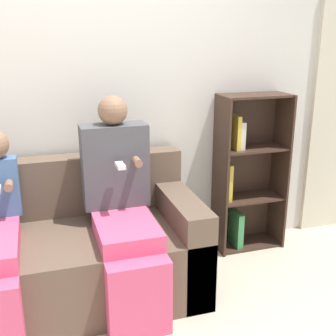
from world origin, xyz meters
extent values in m
cube|color=silver|center=(0.00, 1.01, 1.27)|extent=(10.00, 0.06, 2.55)
cube|color=brown|center=(-0.25, 0.41, 0.24)|extent=(1.86, 0.69, 0.48)
cube|color=brown|center=(-0.25, 0.85, 0.45)|extent=(1.86, 0.19, 0.89)
cube|color=brown|center=(0.58, 0.41, 0.33)|extent=(0.20, 0.69, 0.66)
cube|color=#DB4C75|center=(0.17, 0.00, 0.24)|extent=(0.37, 0.12, 0.48)
cube|color=#DB4C75|center=(0.17, 0.30, 0.53)|extent=(0.37, 0.48, 0.11)
cube|color=#4C4C51|center=(0.17, 0.64, 0.87)|extent=(0.44, 0.20, 0.56)
sphere|color=#8C664C|center=(0.17, 0.64, 1.24)|extent=(0.19, 0.19, 0.19)
cylinder|color=#8C664C|center=(0.29, 0.49, 0.92)|extent=(0.05, 0.10, 0.05)
cube|color=white|center=(0.17, 0.44, 0.92)|extent=(0.05, 0.12, 0.02)
cube|color=#DB4C75|center=(-0.58, 0.00, 0.24)|extent=(0.21, 0.12, 0.48)
cube|color=#DB4C75|center=(-0.58, 0.34, 0.53)|extent=(0.21, 0.56, 0.11)
cylinder|color=#8C664C|center=(-0.51, 0.57, 0.81)|extent=(0.05, 0.10, 0.05)
cube|color=#3D281E|center=(1.03, 0.83, 0.63)|extent=(0.02, 0.29, 1.27)
cube|color=#3D281E|center=(1.57, 0.83, 0.63)|extent=(0.02, 0.29, 1.27)
cube|color=#3D281E|center=(1.30, 0.96, 0.63)|extent=(0.55, 0.02, 1.27)
cube|color=#3D281E|center=(1.30, 0.83, 0.01)|extent=(0.52, 0.25, 0.02)
cube|color=#3D281E|center=(1.30, 0.83, 0.43)|extent=(0.52, 0.25, 0.02)
cube|color=#3D281E|center=(1.30, 0.83, 0.84)|extent=(0.52, 0.25, 0.02)
cube|color=#3D281E|center=(1.30, 0.83, 1.26)|extent=(0.52, 0.25, 0.02)
cube|color=gold|center=(1.14, 0.83, 0.98)|extent=(0.03, 0.16, 0.26)
cube|color=#429956|center=(1.19, 0.83, 0.17)|extent=(0.05, 0.19, 0.30)
cube|color=beige|center=(1.18, 0.83, 0.96)|extent=(0.05, 0.15, 0.22)
cube|color=gold|center=(1.10, 0.83, 0.59)|extent=(0.03, 0.15, 0.30)
camera|label=1|loc=(-0.30, -2.05, 1.69)|focal=45.00mm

